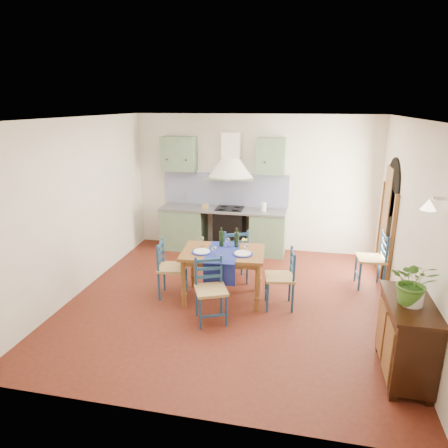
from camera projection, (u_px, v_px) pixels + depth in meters
The scene contains 13 objects.
floor at pixel (231, 301), 6.33m from camera, with size 5.00×5.00×0.00m, color #45180E.
back_wall at pixel (230, 201), 8.26m from camera, with size 5.00×0.96×2.80m.
right_wall at pixel (406, 225), 5.71m from camera, with size 0.26×5.00×2.80m.
left_wall at pixel (79, 207), 6.41m from camera, with size 0.04×5.00×2.80m, color silver.
ceiling at pixel (232, 118), 5.51m from camera, with size 5.00×5.00×0.01m, color white.
dining_table at pixel (223, 257), 6.20m from camera, with size 1.33×1.01×1.12m.
chair_near at pixel (211, 290), 5.63m from camera, with size 0.57×0.57×0.92m.
chair_far at pixel (234, 254), 6.88m from camera, with size 0.60×0.60×0.97m.
chair_left at pixel (170, 268), 6.36m from camera, with size 0.49×0.49×0.93m.
chair_right at pixel (282, 278), 6.02m from camera, with size 0.49×0.49×0.92m.
chair_spare at pixel (373, 259), 6.68m from camera, with size 0.47×0.47×0.95m.
sideboard at pixel (406, 336), 4.45m from camera, with size 0.50×1.05×0.94m.
potted_plant at pixel (414, 282), 4.21m from camera, with size 0.46×0.40×0.51m, color #3B7022.
Camera 1 is at (1.07, -5.60, 3.01)m, focal length 32.00 mm.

